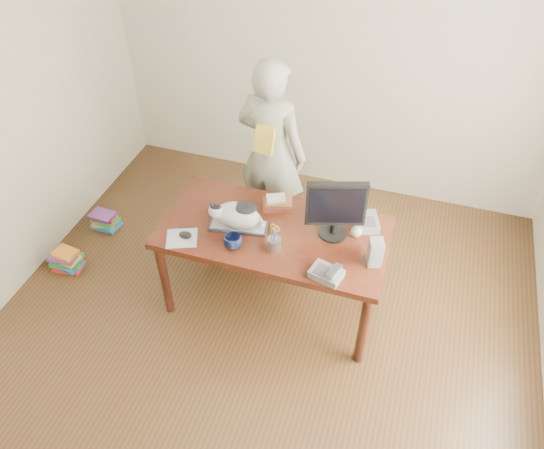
{
  "coord_description": "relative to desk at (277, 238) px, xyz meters",
  "views": [
    {
      "loc": [
        0.81,
        -1.98,
        3.29
      ],
      "look_at": [
        0.0,
        0.55,
        0.85
      ],
      "focal_mm": 35.0,
      "sensor_mm": 36.0,
      "label": 1
    }
  ],
  "objects": [
    {
      "name": "room",
      "position": [
        0.0,
        -0.68,
        0.75
      ],
      "size": [
        4.5,
        4.5,
        4.5
      ],
      "color": "black",
      "rests_on": "ground"
    },
    {
      "name": "desk",
      "position": [
        0.0,
        0.0,
        0.0
      ],
      "size": [
        1.6,
        0.8,
        0.75
      ],
      "color": "black",
      "rests_on": "ground"
    },
    {
      "name": "keyboard",
      "position": [
        -0.25,
        -0.12,
        0.16
      ],
      "size": [
        0.43,
        0.21,
        0.02
      ],
      "rotation": [
        0.0,
        0.0,
        0.15
      ],
      "color": "black",
      "rests_on": "desk"
    },
    {
      "name": "cat",
      "position": [
        -0.26,
        -0.13,
        0.27
      ],
      "size": [
        0.4,
        0.25,
        0.23
      ],
      "rotation": [
        0.0,
        0.0,
        0.15
      ],
      "color": "silver",
      "rests_on": "keyboard"
    },
    {
      "name": "monitor",
      "position": [
        0.4,
        -0.0,
        0.41
      ],
      "size": [
        0.4,
        0.25,
        0.46
      ],
      "rotation": [
        0.0,
        0.0,
        0.3
      ],
      "color": "black",
      "rests_on": "desk"
    },
    {
      "name": "pen_cup",
      "position": [
        0.06,
        -0.26,
        0.21
      ],
      "size": [
        0.12,
        0.12,
        0.24
      ],
      "rotation": [
        0.0,
        0.0,
        -0.38
      ],
      "color": "gray",
      "rests_on": "desk"
    },
    {
      "name": "mousepad",
      "position": [
        -0.58,
        -0.35,
        0.15
      ],
      "size": [
        0.26,
        0.25,
        0.0
      ],
      "rotation": [
        0.0,
        0.0,
        0.38
      ],
      "color": "#A8AEB4",
      "rests_on": "desk"
    },
    {
      "name": "mouse",
      "position": [
        -0.56,
        -0.33,
        0.17
      ],
      "size": [
        0.11,
        0.09,
        0.04
      ],
      "rotation": [
        0.0,
        0.0,
        0.38
      ],
      "color": "black",
      "rests_on": "mousepad"
    },
    {
      "name": "coffee_mug",
      "position": [
        -0.22,
        -0.32,
        0.2
      ],
      "size": [
        0.17,
        0.17,
        0.1
      ],
      "primitive_type": "imported",
      "rotation": [
        0.0,
        0.0,
        0.79
      ],
      "color": "black",
      "rests_on": "desk"
    },
    {
      "name": "phone",
      "position": [
        0.45,
        -0.39,
        0.18
      ],
      "size": [
        0.23,
        0.19,
        0.09
      ],
      "rotation": [
        0.0,
        0.0,
        -0.25
      ],
      "color": "slate",
      "rests_on": "desk"
    },
    {
      "name": "speaker",
      "position": [
        0.72,
        -0.18,
        0.25
      ],
      "size": [
        0.11,
        0.12,
        0.2
      ],
      "rotation": [
        0.0,
        0.0,
        0.31
      ],
      "color": "gray",
      "rests_on": "desk"
    },
    {
      "name": "baseball",
      "position": [
        0.55,
        0.04,
        0.19
      ],
      "size": [
        0.08,
        0.08,
        0.08
      ],
      "rotation": [
        0.0,
        0.0,
        0.35
      ],
      "color": "white",
      "rests_on": "desk"
    },
    {
      "name": "book_stack",
      "position": [
        -0.05,
        0.18,
        0.18
      ],
      "size": [
        0.26,
        0.22,
        0.08
      ],
      "rotation": [
        0.0,
        0.0,
        0.33
      ],
      "color": "#541D16",
      "rests_on": "desk"
    },
    {
      "name": "calculator",
      "position": [
        0.6,
        0.18,
        0.18
      ],
      "size": [
        0.22,
        0.25,
        0.06
      ],
      "rotation": [
        0.0,
        0.0,
        0.34
      ],
      "color": "slate",
      "rests_on": "desk"
    },
    {
      "name": "person",
      "position": [
        -0.28,
        0.72,
        0.22
      ],
      "size": [
        0.66,
        0.49,
        1.64
      ],
      "primitive_type": "imported",
      "rotation": [
        0.0,
        0.0,
        2.97
      ],
      "color": "beige",
      "rests_on": "ground"
    },
    {
      "name": "held_book",
      "position": [
        -0.28,
        0.55,
        0.45
      ],
      "size": [
        0.17,
        0.12,
        0.22
      ],
      "rotation": [
        0.0,
        0.0,
        -0.17
      ],
      "color": "yellow",
      "rests_on": "person"
    },
    {
      "name": "book_pile_a",
      "position": [
        -1.75,
        -0.28,
        -0.51
      ],
      "size": [
        0.27,
        0.22,
        0.18
      ],
      "color": "red",
      "rests_on": "ground"
    },
    {
      "name": "book_pile_b",
      "position": [
        -1.72,
        0.27,
        -0.53
      ],
      "size": [
        0.26,
        0.2,
        0.15
      ],
      "color": "#1A569E",
      "rests_on": "ground"
    }
  ]
}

